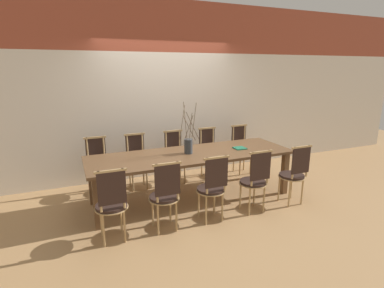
{
  "coord_description": "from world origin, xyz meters",
  "views": [
    {
      "loc": [
        -1.71,
        -4.09,
        2.02
      ],
      "look_at": [
        0.0,
        0.0,
        0.89
      ],
      "focal_mm": 28.0,
      "sensor_mm": 36.0,
      "label": 1
    }
  ],
  "objects_px": {
    "dining_table": "(192,158)",
    "chair_near_center": "(212,186)",
    "vase_centerpiece": "(188,145)",
    "chair_far_center": "(175,155)",
    "book_stack": "(240,148)"
  },
  "relations": [
    {
      "from": "chair_far_center",
      "to": "vase_centerpiece",
      "type": "xyz_separation_m",
      "value": [
        -0.04,
        -0.75,
        0.37
      ]
    },
    {
      "from": "dining_table",
      "to": "chair_near_center",
      "type": "xyz_separation_m",
      "value": [
        -0.04,
        -0.78,
        -0.16
      ]
    },
    {
      "from": "vase_centerpiece",
      "to": "book_stack",
      "type": "height_order",
      "value": "vase_centerpiece"
    },
    {
      "from": "chair_near_center",
      "to": "chair_far_center",
      "type": "relative_size",
      "value": 1.0
    },
    {
      "from": "chair_near_center",
      "to": "vase_centerpiece",
      "type": "bearing_deg",
      "value": 90.88
    },
    {
      "from": "vase_centerpiece",
      "to": "book_stack",
      "type": "bearing_deg",
      "value": -4.26
    },
    {
      "from": "dining_table",
      "to": "chair_far_center",
      "type": "xyz_separation_m",
      "value": [
        -0.0,
        0.78,
        -0.16
      ]
    },
    {
      "from": "dining_table",
      "to": "chair_near_center",
      "type": "bearing_deg",
      "value": -92.57
    },
    {
      "from": "chair_far_center",
      "to": "vase_centerpiece",
      "type": "relative_size",
      "value": 1.19
    },
    {
      "from": "dining_table",
      "to": "chair_far_center",
      "type": "height_order",
      "value": "chair_far_center"
    },
    {
      "from": "chair_near_center",
      "to": "book_stack",
      "type": "height_order",
      "value": "chair_near_center"
    },
    {
      "from": "dining_table",
      "to": "book_stack",
      "type": "relative_size",
      "value": 16.91
    },
    {
      "from": "chair_far_center",
      "to": "vase_centerpiece",
      "type": "bearing_deg",
      "value": 86.75
    },
    {
      "from": "dining_table",
      "to": "vase_centerpiece",
      "type": "distance_m",
      "value": 0.21
    },
    {
      "from": "dining_table",
      "to": "chair_far_center",
      "type": "bearing_deg",
      "value": 90.34
    }
  ]
}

